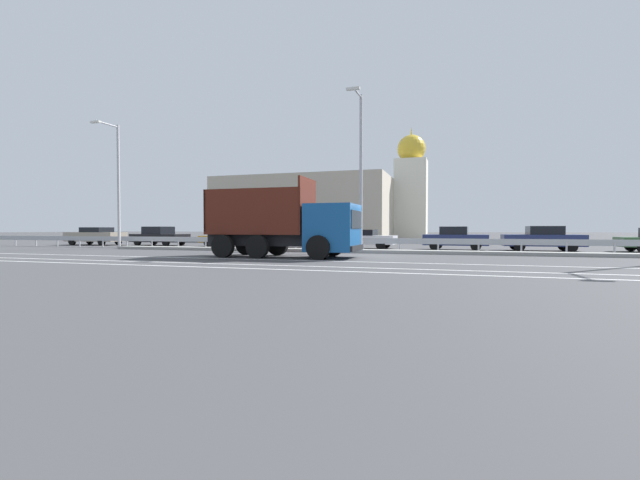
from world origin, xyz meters
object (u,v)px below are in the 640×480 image
(median_road_sign, at_px, (276,230))
(parked_car_5, at_px, (456,238))
(street_lamp_1, at_px, (360,165))
(parked_car_1, at_px, (159,236))
(parked_car_4, at_px, (364,239))
(street_lamp_0, at_px, (117,180))
(parked_car_2, at_px, (230,238))
(parked_car_0, at_px, (96,236))
(church_tower, at_px, (411,189))
(parked_car_3, at_px, (297,237))
(parked_car_6, at_px, (542,238))
(dump_truck, at_px, (300,230))

(median_road_sign, distance_m, parked_car_5, 11.12)
(street_lamp_1, bearing_deg, parked_car_1, 162.66)
(street_lamp_1, bearing_deg, parked_car_4, 99.22)
(street_lamp_0, xyz_separation_m, parked_car_2, (5.45, 5.21, -3.92))
(parked_car_0, distance_m, church_tower, 33.03)
(street_lamp_1, bearing_deg, parked_car_3, 138.95)
(parked_car_6, bearing_deg, parked_car_0, 89.67)
(parked_car_6, bearing_deg, parked_car_3, 90.20)
(parked_car_3, bearing_deg, street_lamp_0, -66.84)
(parked_car_5, bearing_deg, street_lamp_1, -41.65)
(parked_car_1, height_order, parked_car_5, parked_car_1)
(dump_truck, height_order, street_lamp_1, street_lamp_1)
(dump_truck, bearing_deg, parked_car_3, -159.44)
(parked_car_1, bearing_deg, street_lamp_1, 76.69)
(parked_car_3, relative_size, parked_car_5, 1.04)
(parked_car_6, bearing_deg, dump_truck, 128.29)
(parked_car_2, bearing_deg, street_lamp_1, 66.17)
(parked_car_5, xyz_separation_m, church_tower, (-4.89, 22.99, 5.24))
(median_road_sign, height_order, parked_car_0, median_road_sign)
(median_road_sign, distance_m, parked_car_0, 18.50)
(parked_car_4, bearing_deg, parked_car_3, -82.58)
(parked_car_3, distance_m, church_tower, 24.30)
(street_lamp_1, height_order, parked_car_1, street_lamp_1)
(parked_car_3, xyz_separation_m, church_tower, (5.58, 23.06, 5.23))
(street_lamp_1, relative_size, parked_car_5, 2.18)
(street_lamp_0, xyz_separation_m, parked_car_3, (10.90, 4.76, -3.80))
(median_road_sign, xyz_separation_m, parked_car_6, (14.93, 4.97, -0.52))
(median_road_sign, xyz_separation_m, parked_car_2, (-5.88, 5.13, -0.64))
(street_lamp_0, distance_m, parked_car_6, 27.01)
(median_road_sign, height_order, street_lamp_0, street_lamp_0)
(dump_truck, distance_m, parked_car_2, 13.31)
(parked_car_2, distance_m, parked_car_6, 20.81)
(parked_car_2, xyz_separation_m, parked_car_6, (20.81, -0.17, 0.12))
(parked_car_0, xyz_separation_m, parked_car_3, (17.46, 0.02, -0.01))
(parked_car_0, xyz_separation_m, parked_car_5, (27.93, 0.09, -0.01))
(median_road_sign, height_order, parked_car_2, median_road_sign)
(parked_car_1, relative_size, parked_car_2, 1.03)
(street_lamp_0, height_order, parked_car_4, street_lamp_0)
(median_road_sign, height_order, parked_car_1, median_road_sign)
(dump_truck, xyz_separation_m, parked_car_1, (-15.41, 9.93, -0.54))
(parked_car_3, distance_m, parked_car_5, 10.46)
(street_lamp_0, height_order, parked_car_3, street_lamp_0)
(dump_truck, relative_size, parked_car_6, 1.63)
(parked_car_6, bearing_deg, parked_car_4, 88.90)
(parked_car_6, bearing_deg, parked_car_1, 88.40)
(street_lamp_0, bearing_deg, parked_car_1, 99.63)
(street_lamp_1, height_order, parked_car_0, street_lamp_1)
(street_lamp_1, relative_size, parked_car_1, 1.88)
(dump_truck, height_order, parked_car_6, dump_truck)
(street_lamp_1, bearing_deg, parked_car_2, 154.49)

